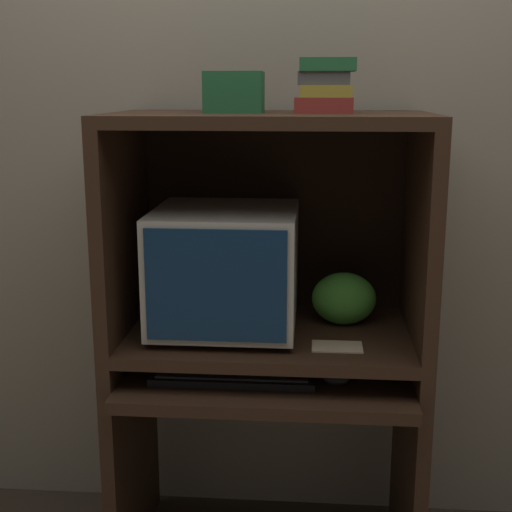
{
  "coord_description": "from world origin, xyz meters",
  "views": [
    {
      "loc": [
        0.13,
        -1.79,
        1.49
      ],
      "look_at": [
        -0.04,
        0.27,
        1.01
      ],
      "focal_mm": 50.0,
      "sensor_mm": 36.0,
      "label": 1
    }
  ],
  "objects_px": {
    "crt_monitor": "(226,268)",
    "snack_bag": "(344,298)",
    "keyboard": "(233,375)",
    "mouse": "(336,379)",
    "book_stack": "(325,87)",
    "storage_box": "(234,92)"
  },
  "relations": [
    {
      "from": "crt_monitor",
      "to": "book_stack",
      "type": "xyz_separation_m",
      "value": [
        0.29,
        -0.02,
        0.53
      ]
    },
    {
      "from": "crt_monitor",
      "to": "snack_bag",
      "type": "height_order",
      "value": "crt_monitor"
    },
    {
      "from": "mouse",
      "to": "storage_box",
      "type": "relative_size",
      "value": 0.45
    },
    {
      "from": "keyboard",
      "to": "snack_bag",
      "type": "distance_m",
      "value": 0.43
    },
    {
      "from": "crt_monitor",
      "to": "mouse",
      "type": "xyz_separation_m",
      "value": [
        0.33,
        -0.16,
        -0.28
      ]
    },
    {
      "from": "crt_monitor",
      "to": "keyboard",
      "type": "relative_size",
      "value": 0.95
    },
    {
      "from": "book_stack",
      "to": "snack_bag",
      "type": "bearing_deg",
      "value": 53.47
    },
    {
      "from": "keyboard",
      "to": "mouse",
      "type": "relative_size",
      "value": 6.42
    },
    {
      "from": "keyboard",
      "to": "mouse",
      "type": "height_order",
      "value": "mouse"
    },
    {
      "from": "keyboard",
      "to": "mouse",
      "type": "xyz_separation_m",
      "value": [
        0.3,
        -0.01,
        0.0
      ]
    },
    {
      "from": "keyboard",
      "to": "storage_box",
      "type": "xyz_separation_m",
      "value": [
        -0.01,
        0.15,
        0.8
      ]
    },
    {
      "from": "crt_monitor",
      "to": "mouse",
      "type": "bearing_deg",
      "value": -25.72
    },
    {
      "from": "snack_bag",
      "to": "book_stack",
      "type": "bearing_deg",
      "value": -126.53
    },
    {
      "from": "mouse",
      "to": "snack_bag",
      "type": "xyz_separation_m",
      "value": [
        0.03,
        0.24,
        0.17
      ]
    },
    {
      "from": "crt_monitor",
      "to": "mouse",
      "type": "height_order",
      "value": "crt_monitor"
    },
    {
      "from": "crt_monitor",
      "to": "storage_box",
      "type": "distance_m",
      "value": 0.52
    },
    {
      "from": "snack_bag",
      "to": "storage_box",
      "type": "bearing_deg",
      "value": -167.1
    },
    {
      "from": "mouse",
      "to": "snack_bag",
      "type": "distance_m",
      "value": 0.29
    },
    {
      "from": "keyboard",
      "to": "book_stack",
      "type": "distance_m",
      "value": 0.86
    },
    {
      "from": "snack_bag",
      "to": "book_stack",
      "type": "xyz_separation_m",
      "value": [
        -0.07,
        -0.1,
        0.64
      ]
    },
    {
      "from": "crt_monitor",
      "to": "book_stack",
      "type": "distance_m",
      "value": 0.6
    },
    {
      "from": "storage_box",
      "to": "snack_bag",
      "type": "bearing_deg",
      "value": 12.9
    }
  ]
}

